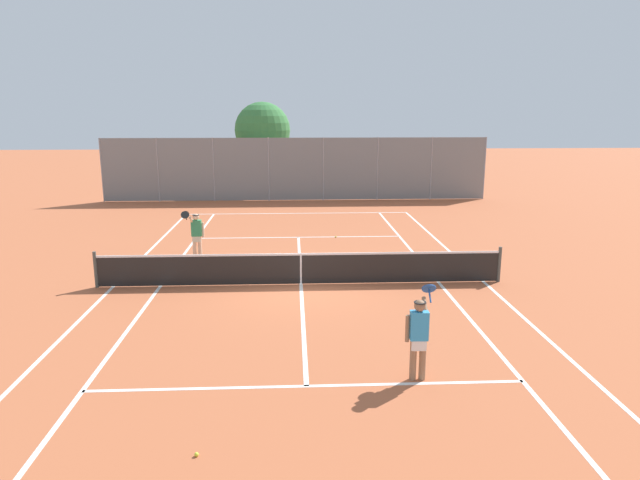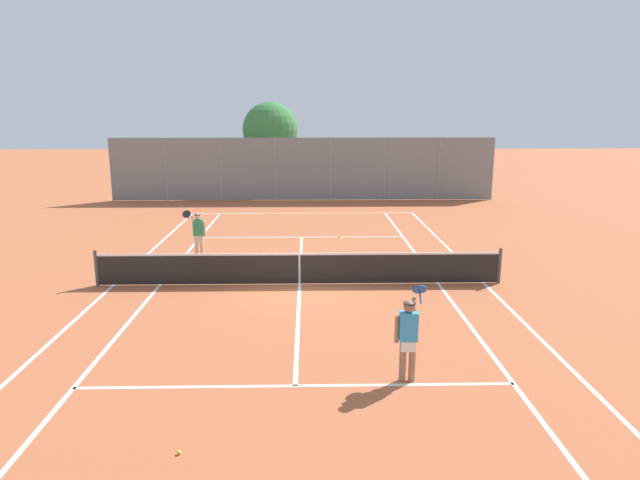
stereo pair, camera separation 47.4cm
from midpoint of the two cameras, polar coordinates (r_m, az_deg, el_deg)
name	(u,v)px [view 2 (the right image)]	position (r m, az deg, el deg)	size (l,w,h in m)	color
ground_plane	(300,284)	(16.97, -1.25, -4.44)	(120.00, 120.00, 0.00)	#B25B38
court_line_markings	(300,284)	(16.97, -1.25, -4.43)	(11.10, 23.90, 0.01)	silver
tennis_net	(299,268)	(16.82, -1.26, -2.78)	(12.00, 0.10, 1.07)	#474C47
player_near_side	(408,335)	(11.01, 10.06, -9.32)	(0.69, 0.73, 1.77)	#936B4C
player_far_left	(198,232)	(20.04, -11.41, 0.75)	(0.66, 0.73, 1.77)	beige
loose_tennis_ball_0	(339,237)	(23.10, 2.50, 0.32)	(0.07, 0.07, 0.07)	#D1DB33
loose_tennis_ball_1	(353,268)	(18.60, 4.02, -2.80)	(0.07, 0.07, 0.07)	#D1DB33
loose_tennis_ball_2	(179,452)	(9.32, -12.39, -20.04)	(0.07, 0.07, 0.07)	#D1DB33
back_fence	(303,169)	(32.51, -1.28, 7.10)	(21.74, 0.08, 3.55)	gray
tree_behind_left	(271,132)	(34.79, -4.56, 10.74)	(3.31, 3.31, 5.53)	brown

